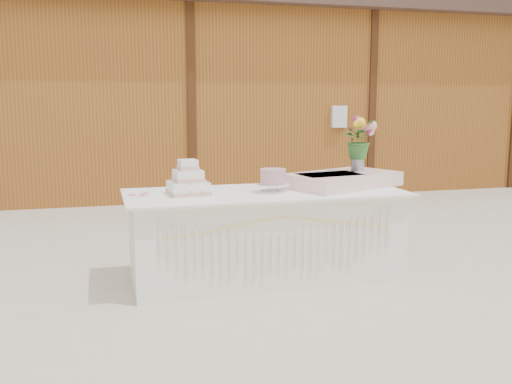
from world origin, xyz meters
TOP-DOWN VIEW (x-y plane):
  - ground at (0.00, 0.00)m, footprint 80.00×80.00m
  - barn at (-0.01, 5.99)m, footprint 12.60×4.60m
  - cake_table at (0.00, -0.00)m, footprint 2.40×1.00m
  - wedding_cake at (-0.66, 0.03)m, footprint 0.35×0.35m
  - pink_cake_stand at (0.05, -0.07)m, footprint 0.28×0.28m
  - satin_runner at (0.76, 0.09)m, footprint 1.16×0.94m
  - flower_vase at (0.93, 0.15)m, footprint 0.12×0.12m
  - bouquet at (0.93, 0.15)m, footprint 0.42×0.42m
  - loose_flowers at (-1.05, 0.02)m, footprint 0.24×0.37m

SIDE VIEW (x-z plane):
  - ground at x=0.00m, z-range 0.00..0.00m
  - cake_table at x=0.00m, z-range 0.00..0.77m
  - loose_flowers at x=-1.05m, z-range 0.77..0.79m
  - satin_runner at x=0.76m, z-range 0.77..0.90m
  - wedding_cake at x=-0.66m, z-range 0.72..1.02m
  - pink_cake_stand at x=0.05m, z-range 0.78..0.98m
  - flower_vase at x=0.93m, z-range 0.90..1.06m
  - bouquet at x=0.93m, z-range 1.06..1.42m
  - barn at x=-0.01m, z-range 0.03..3.33m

